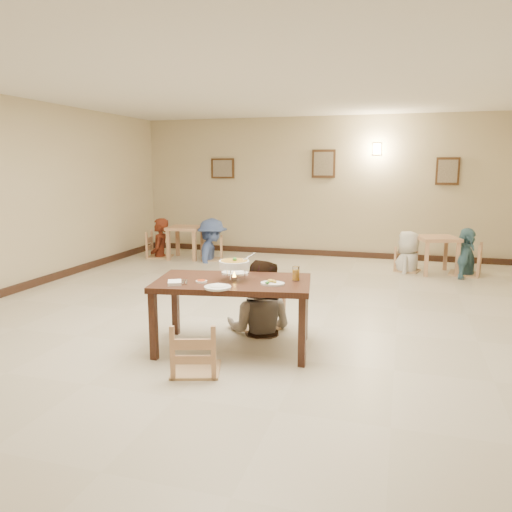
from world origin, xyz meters
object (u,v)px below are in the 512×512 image
(bg_chair_ll, at_px, (159,233))
(bg_diner_b, at_px, (211,218))
(chair_near, at_px, (195,323))
(bg_table_right, at_px, (437,244))
(main_diner, at_px, (260,260))
(bg_chair_rl, at_px, (408,248))
(bg_diner_a, at_px, (159,218))
(curry_warmer, at_px, (234,264))
(bg_table_left, at_px, (185,233))
(main_table, at_px, (233,288))
(bg_chair_rr, at_px, (466,245))
(bg_diner_d, at_px, (468,228))
(chair_far, at_px, (261,288))
(drink_glass, at_px, (296,274))
(bg_diner_c, at_px, (409,231))
(bg_chair_lr, at_px, (212,238))

(bg_chair_ll, distance_m, bg_diner_b, 1.24)
(chair_near, bearing_deg, bg_table_right, -131.49)
(chair_near, xyz_separation_m, bg_table_right, (2.47, 5.40, 0.06))
(main_diner, bearing_deg, bg_chair_rl, -115.06)
(bg_diner_a, bearing_deg, curry_warmer, 18.07)
(curry_warmer, height_order, bg_table_left, curry_warmer)
(main_table, distance_m, bg_chair_rr, 5.52)
(bg_table_left, bearing_deg, bg_table_right, -0.78)
(bg_chair_ll, xyz_separation_m, bg_chair_rl, (5.15, 0.01, -0.09))
(bg_diner_d, bearing_deg, bg_chair_rr, 12.47)
(chair_far, bearing_deg, chair_near, -83.91)
(bg_diner_a, bearing_deg, drink_glass, 23.82)
(bg_diner_c, bearing_deg, main_table, -11.06)
(chair_near, bearing_deg, main_diner, -117.79)
(curry_warmer, distance_m, bg_table_left, 5.54)
(main_diner, height_order, bg_diner_c, main_diner)
(main_table, relative_size, bg_diner_d, 1.02)
(bg_table_left, xyz_separation_m, bg_chair_lr, (0.59, 0.00, -0.09))
(chair_far, xyz_separation_m, bg_chair_rl, (1.73, 4.01, -0.06))
(bg_diner_d, bearing_deg, curry_warmer, 161.85)
(chair_near, xyz_separation_m, bg_chair_ll, (-3.18, 5.43, 0.04))
(curry_warmer, relative_size, bg_diner_a, 0.21)
(main_diner, relative_size, bg_diner_a, 1.02)
(bg_chair_rl, height_order, bg_diner_b, bg_diner_b)
(chair_far, height_order, bg_chair_rl, chair_far)
(drink_glass, bearing_deg, bg_diner_d, 64.57)
(bg_diner_a, xyz_separation_m, bg_diner_c, (5.15, 0.01, -0.09))
(main_diner, relative_size, bg_diner_b, 0.99)
(bg_chair_lr, xyz_separation_m, bg_diner_c, (3.96, -0.03, 0.29))
(curry_warmer, bearing_deg, bg_diner_a, 125.10)
(bg_chair_ll, xyz_separation_m, bg_diner_b, (1.19, 0.04, 0.35))
(curry_warmer, xyz_separation_m, bg_chair_rl, (1.81, 4.76, -0.49))
(curry_warmer, xyz_separation_m, bg_chair_ll, (-3.34, 4.75, -0.40))
(main_diner, bearing_deg, curry_warmer, 79.54)
(bg_table_right, bearing_deg, bg_diner_b, 179.09)
(chair_far, bearing_deg, bg_chair_rl, 82.36)
(chair_near, xyz_separation_m, curry_warmer, (0.16, 0.68, 0.45))
(curry_warmer, distance_m, bg_chair_rr, 5.52)
(chair_near, height_order, drink_glass, chair_near)
(bg_chair_rl, distance_m, bg_diner_c, 0.32)
(main_diner, height_order, bg_diner_a, main_diner)
(chair_near, height_order, main_diner, main_diner)
(bg_diner_b, bearing_deg, bg_table_left, 78.32)
(main_diner, relative_size, bg_table_right, 2.04)
(drink_glass, relative_size, bg_diner_d, 0.09)
(main_table, xyz_separation_m, chair_near, (-0.15, -0.67, -0.20))
(bg_table_right, distance_m, bg_chair_rr, 0.50)
(drink_glass, distance_m, bg_table_right, 4.87)
(main_table, distance_m, bg_diner_c, 5.10)
(bg_table_right, height_order, bg_chair_lr, bg_chair_lr)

